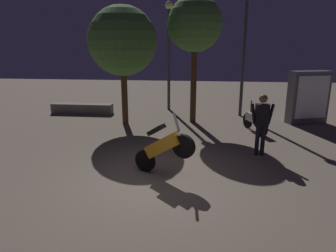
{
  "coord_description": "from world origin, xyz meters",
  "views": [
    {
      "loc": [
        1.01,
        -6.55,
        3.15
      ],
      "look_at": [
        0.16,
        1.34,
        1.0
      ],
      "focal_mm": 32.78,
      "sensor_mm": 36.0,
      "label": 1
    }
  ],
  "objects_px": {
    "motorcycle_white_parked_left": "(255,120)",
    "streetlamp_near": "(169,43)",
    "person_rider_beside": "(262,119)",
    "motorcycle_orange_foreground": "(163,147)",
    "streetlamp_far": "(245,40)",
    "kiosk_billboard": "(308,97)"
  },
  "relations": [
    {
      "from": "motorcycle_orange_foreground",
      "to": "person_rider_beside",
      "type": "relative_size",
      "value": 0.92
    },
    {
      "from": "motorcycle_white_parked_left",
      "to": "kiosk_billboard",
      "type": "height_order",
      "value": "kiosk_billboard"
    },
    {
      "from": "motorcycle_orange_foreground",
      "to": "motorcycle_white_parked_left",
      "type": "height_order",
      "value": "motorcycle_orange_foreground"
    },
    {
      "from": "person_rider_beside",
      "to": "streetlamp_near",
      "type": "xyz_separation_m",
      "value": [
        -3.28,
        6.07,
        2.1
      ]
    },
    {
      "from": "motorcycle_orange_foreground",
      "to": "motorcycle_white_parked_left",
      "type": "relative_size",
      "value": 1.02
    },
    {
      "from": "streetlamp_near",
      "to": "kiosk_billboard",
      "type": "bearing_deg",
      "value": -19.29
    },
    {
      "from": "streetlamp_near",
      "to": "streetlamp_far",
      "type": "relative_size",
      "value": 0.96
    },
    {
      "from": "motorcycle_orange_foreground",
      "to": "streetlamp_far",
      "type": "xyz_separation_m",
      "value": [
        2.63,
        6.8,
        2.54
      ]
    },
    {
      "from": "kiosk_billboard",
      "to": "motorcycle_orange_foreground",
      "type": "bearing_deg",
      "value": 30.89
    },
    {
      "from": "person_rider_beside",
      "to": "kiosk_billboard",
      "type": "distance_m",
      "value": 4.77
    },
    {
      "from": "person_rider_beside",
      "to": "streetlamp_far",
      "type": "distance_m",
      "value": 5.52
    },
    {
      "from": "streetlamp_near",
      "to": "streetlamp_far",
      "type": "bearing_deg",
      "value": -16.98
    },
    {
      "from": "motorcycle_white_parked_left",
      "to": "streetlamp_far",
      "type": "distance_m",
      "value": 3.84
    },
    {
      "from": "person_rider_beside",
      "to": "motorcycle_white_parked_left",
      "type": "bearing_deg",
      "value": 170.87
    },
    {
      "from": "motorcycle_orange_foreground",
      "to": "streetlamp_near",
      "type": "bearing_deg",
      "value": 120.63
    },
    {
      "from": "motorcycle_orange_foreground",
      "to": "kiosk_billboard",
      "type": "distance_m",
      "value": 7.74
    },
    {
      "from": "motorcycle_white_parked_left",
      "to": "streetlamp_near",
      "type": "xyz_separation_m",
      "value": [
        -3.54,
        3.59,
        2.73
      ]
    },
    {
      "from": "motorcycle_orange_foreground",
      "to": "streetlamp_far",
      "type": "distance_m",
      "value": 7.72
    },
    {
      "from": "motorcycle_white_parked_left",
      "to": "streetlamp_far",
      "type": "height_order",
      "value": "streetlamp_far"
    },
    {
      "from": "motorcycle_orange_foreground",
      "to": "person_rider_beside",
      "type": "bearing_deg",
      "value": 59.64
    },
    {
      "from": "streetlamp_near",
      "to": "kiosk_billboard",
      "type": "distance_m",
      "value": 6.53
    },
    {
      "from": "person_rider_beside",
      "to": "motorcycle_orange_foreground",
      "type": "bearing_deg",
      "value": -58.98
    }
  ]
}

